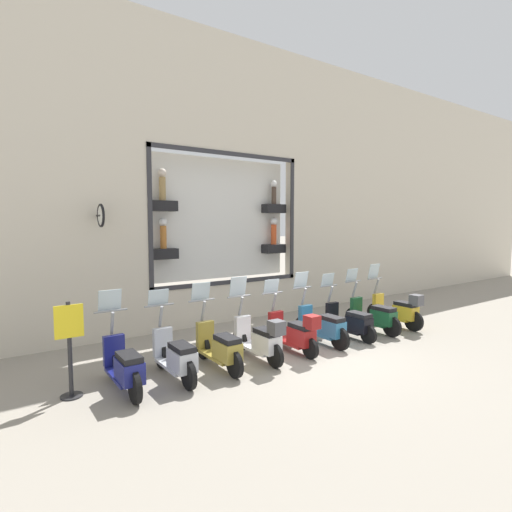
{
  "coord_description": "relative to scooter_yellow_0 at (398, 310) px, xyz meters",
  "views": [
    {
      "loc": [
        -6.54,
        5.93,
        2.91
      ],
      "look_at": [
        1.67,
        0.26,
        2.07
      ],
      "focal_mm": 28.0,
      "sensor_mm": 36.0,
      "label": 1
    }
  ],
  "objects": [
    {
      "name": "scooter_olive_6",
      "position": [
        0.05,
        5.64,
        -0.05
      ],
      "size": [
        1.8,
        0.61,
        1.64
      ],
      "color": "black",
      "rests_on": "ground_plane"
    },
    {
      "name": "scooter_black_2",
      "position": [
        0.05,
        1.88,
        -0.07
      ],
      "size": [
        1.79,
        0.6,
        1.56
      ],
      "color": "black",
      "rests_on": "ground_plane"
    },
    {
      "name": "building_facade",
      "position": [
        3.44,
        3.52,
        3.67
      ],
      "size": [
        1.19,
        36.0,
        8.19
      ],
      "color": "beige",
      "rests_on": "ground_plane"
    },
    {
      "name": "scooter_green_1",
      "position": [
        0.06,
        0.94,
        -0.05
      ],
      "size": [
        1.8,
        0.61,
        1.63
      ],
      "color": "black",
      "rests_on": "ground_plane"
    },
    {
      "name": "scooter_navy_8",
      "position": [
        0.06,
        7.52,
        -0.04
      ],
      "size": [
        1.81,
        0.61,
        1.67
      ],
      "color": "black",
      "rests_on": "ground_plane"
    },
    {
      "name": "scooter_silver_7",
      "position": [
        0.05,
        6.58,
        -0.05
      ],
      "size": [
        1.8,
        0.61,
        1.58
      ],
      "color": "black",
      "rests_on": "ground_plane"
    },
    {
      "name": "scooter_red_4",
      "position": [
        -0.02,
        3.76,
        -0.03
      ],
      "size": [
        1.79,
        0.6,
        1.56
      ],
      "color": "black",
      "rests_on": "ground_plane"
    },
    {
      "name": "scooter_white_5",
      "position": [
        -0.01,
        4.7,
        -0.02
      ],
      "size": [
        1.8,
        0.6,
        1.69
      ],
      "color": "black",
      "rests_on": "ground_plane"
    },
    {
      "name": "shop_sign_post",
      "position": [
        0.36,
        8.32,
        0.38
      ],
      "size": [
        0.36,
        0.45,
        1.61
      ],
      "color": "#232326",
      "rests_on": "ground_plane"
    },
    {
      "name": "scooter_yellow_0",
      "position": [
        0.0,
        0.0,
        0.0
      ],
      "size": [
        1.81,
        0.61,
        1.7
      ],
      "color": "black",
      "rests_on": "ground_plane"
    },
    {
      "name": "ground_plane",
      "position": [
        -0.17,
        3.52,
        -0.49
      ],
      "size": [
        120.0,
        120.0,
        0.0
      ],
      "primitive_type": "plane",
      "color": "gray"
    },
    {
      "name": "scooter_teal_3",
      "position": [
        0.06,
        2.82,
        -0.05
      ],
      "size": [
        1.81,
        0.6,
        1.67
      ],
      "color": "black",
      "rests_on": "ground_plane"
    }
  ]
}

